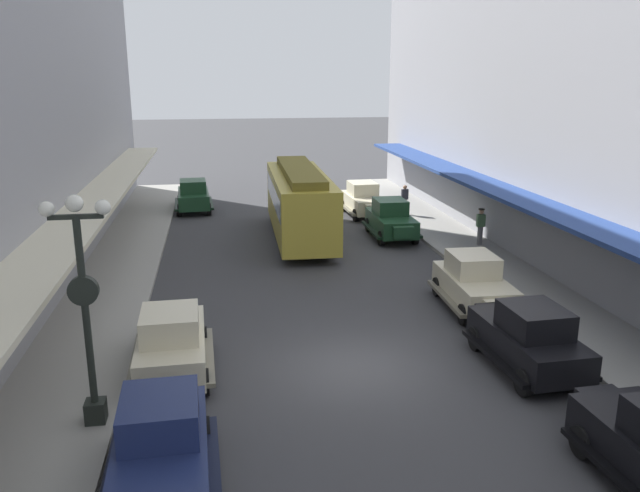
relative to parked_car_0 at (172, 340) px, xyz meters
name	(u,v)px	position (x,y,z in m)	size (l,w,h in m)	color
ground_plane	(356,367)	(4.86, -0.44, -0.94)	(200.00, 200.00, 0.00)	#38383A
sidewalk_left	(65,386)	(-2.64, -0.44, -0.87)	(3.00, 60.00, 0.15)	#99968E
sidewalk_right	(609,346)	(12.36, -0.44, -0.87)	(3.00, 60.00, 0.15)	#99968E
parked_car_0	(172,340)	(0.00, 0.00, 0.00)	(2.22, 4.29, 1.84)	beige
parked_car_1	(474,281)	(9.73, 3.34, 0.00)	(2.27, 4.31, 1.84)	beige
parked_car_2	(529,336)	(9.36, -1.25, 0.00)	(2.27, 4.31, 1.84)	black
parked_car_4	(364,199)	(9.40, 18.18, 0.00)	(2.28, 4.31, 1.84)	beige
parked_car_5	(193,195)	(-0.01, 20.95, 0.00)	(2.30, 4.32, 1.84)	#193D23
parked_car_6	(161,447)	(0.10, -4.98, 0.00)	(2.24, 4.30, 1.84)	#19234C
parked_car_7	(391,218)	(9.58, 13.11, 0.00)	(2.19, 4.28, 1.84)	#193D23
streetcar	(300,200)	(5.20, 13.51, 0.96)	(2.75, 9.66, 3.46)	gold
lamp_post_with_clock	(85,302)	(-1.54, -2.42, 2.04)	(1.42, 0.44, 5.16)	black
fire_hydrant	(476,263)	(11.21, 6.59, -0.38)	(0.24, 0.24, 0.82)	#B21E19
pedestrian_0	(481,226)	(13.06, 10.59, 0.07)	(0.36, 0.28, 1.67)	slate
pedestrian_1	(405,200)	(11.54, 17.39, 0.05)	(0.36, 0.24, 1.64)	slate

